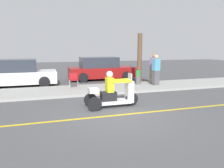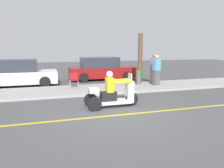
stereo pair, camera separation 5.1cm
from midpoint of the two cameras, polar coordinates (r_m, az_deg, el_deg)
ground_plane at (r=7.62m, az=1.48°, el=-8.13°), size 60.00×60.00×0.00m
lane_stripe at (r=7.65m, az=2.28°, el=-8.03°), size 24.00×0.12×0.01m
sidewalk_strip at (r=11.92m, az=-5.78°, el=-1.45°), size 28.00×2.80×0.12m
motorcycle_trike at (r=8.52m, az=-0.04°, el=-2.72°), size 2.13×0.82×1.43m
spectator_with_child at (r=13.17m, az=6.69°, el=1.98°), size 0.27×0.20×1.01m
spectator_end_of_line at (r=13.11m, az=11.31°, el=3.47°), size 0.47×0.35×1.78m
spectator_by_tree at (r=13.75m, az=10.68°, el=3.84°), size 0.48×0.36×1.82m
folding_chair_curbside at (r=12.14m, az=-10.15°, el=1.35°), size 0.50×0.50×0.82m
parked_car_lot_right at (r=14.37m, az=-23.20°, el=2.51°), size 4.21×2.06×1.63m
parked_car_lot_left at (r=15.95m, az=-2.95°, el=3.90°), size 4.78×2.01×1.64m
tree_trunk at (r=13.75m, az=7.11°, el=6.64°), size 0.28×0.28×3.06m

